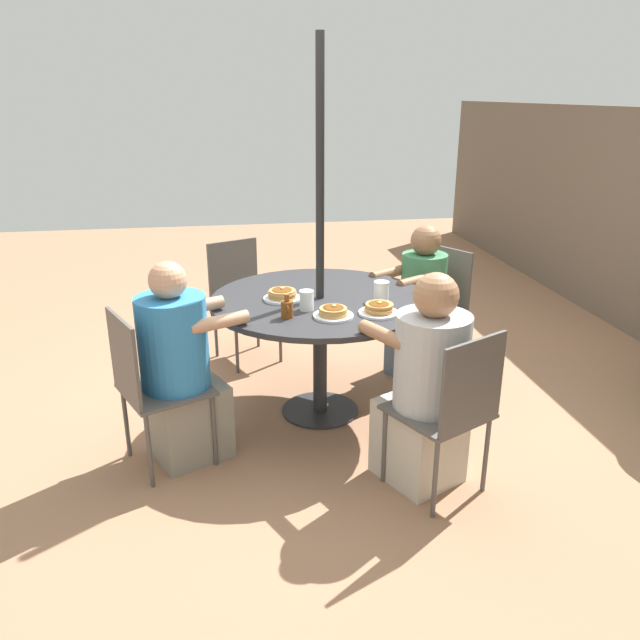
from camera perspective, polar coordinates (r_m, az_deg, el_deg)
ground_plane at (r=3.98m, az=0.00°, el=-8.31°), size 12.00×12.00×0.00m
patio_table at (r=3.71m, az=0.00°, el=0.77°), size 1.30×1.30×0.75m
umbrella_pole at (r=3.59m, az=0.00°, el=7.27°), size 0.05×0.05×2.19m
patio_chair_north at (r=3.05m, az=11.93°, el=-7.67°), size 0.56×0.56×0.87m
diner_north at (r=3.15m, az=9.63°, el=-6.39°), size 0.59×0.53×1.12m
patio_chair_east at (r=4.49m, az=10.55°, el=1.60°), size 0.57×0.57×0.87m
diner_east at (r=4.36m, az=9.08°, el=1.13°), size 0.51×0.57×1.07m
patio_chair_south at (r=4.65m, az=-7.25°, el=2.44°), size 0.55×0.55×0.87m
patio_chair_west at (r=3.33m, az=-15.36°, el=-5.45°), size 0.56×0.56×0.87m
diner_west at (r=3.38m, az=-12.62°, el=-4.71°), size 0.53×0.60×1.11m
pancake_plate_a at (r=3.36m, az=1.22°, el=0.64°), size 0.22×0.22×0.07m
pancake_plate_b at (r=3.65m, az=-3.48°, el=2.27°), size 0.22×0.22×0.07m
pancake_plate_c at (r=3.42m, az=5.40°, el=0.95°), size 0.22×0.22×0.07m
syrup_bottle at (r=3.35m, az=-3.03°, el=1.04°), size 0.09×0.07×0.13m
coffee_cup at (r=3.63m, az=5.63°, el=2.64°), size 0.09×0.09×0.12m
drinking_glass_a at (r=3.46m, az=-1.24°, el=1.81°), size 0.08×0.08×0.11m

